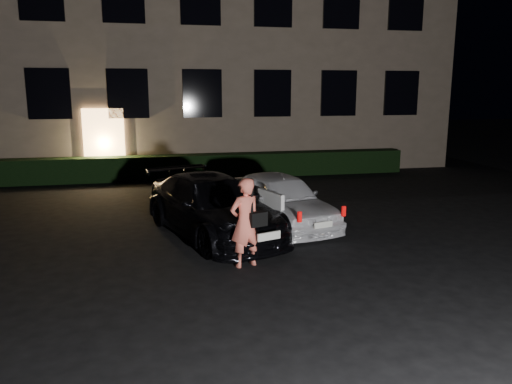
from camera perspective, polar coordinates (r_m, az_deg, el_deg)
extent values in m
plane|color=black|center=(8.22, 2.56, -10.92)|extent=(80.00, 80.00, 0.00)
cube|color=#766554|center=(22.60, -7.47, 18.81)|extent=(20.00, 8.00, 12.00)
cube|color=#EEAD62|center=(18.44, -16.94, 5.24)|extent=(1.40, 0.10, 2.50)
cube|color=black|center=(18.57, -22.58, 10.32)|extent=(1.40, 0.10, 1.70)
cube|color=black|center=(18.29, -14.42, 10.83)|extent=(1.40, 0.10, 1.70)
cube|color=black|center=(18.38, -6.14, 11.12)|extent=(1.40, 0.10, 1.70)
cube|color=black|center=(18.83, 1.90, 11.19)|extent=(1.40, 0.10, 1.70)
cube|color=black|center=(19.62, 9.43, 11.06)|extent=(1.40, 0.10, 1.70)
cube|color=black|center=(20.71, 16.26, 10.79)|extent=(1.40, 0.10, 1.70)
cube|color=black|center=(18.63, -6.37, 21.01)|extent=(1.40, 0.10, 1.70)
cube|color=black|center=(19.08, 1.97, 20.85)|extent=(1.40, 0.10, 1.70)
cube|color=black|center=(19.86, 9.76, 20.33)|extent=(1.40, 0.10, 1.70)
cube|color=black|center=(20.93, 16.79, 19.56)|extent=(1.40, 0.10, 1.70)
cube|color=black|center=(18.15, -5.82, 2.96)|extent=(15.00, 0.70, 0.85)
imported|color=black|center=(10.94, -4.95, -1.62)|extent=(3.13, 4.81, 1.30)
cube|color=white|center=(10.66, 1.70, -1.08)|extent=(0.37, 0.91, 0.43)
cube|color=silver|center=(9.00, 1.48, -5.06)|extent=(0.46, 0.19, 0.14)
imported|color=white|center=(11.62, 2.73, -0.87)|extent=(2.35, 3.97, 1.27)
cube|color=red|center=(9.85, 5.00, -2.85)|extent=(0.09, 0.07, 0.21)
cube|color=red|center=(10.42, 10.00, -2.18)|extent=(0.09, 0.07, 0.21)
cube|color=silver|center=(10.14, 7.69, -3.73)|extent=(0.42, 0.14, 0.12)
imported|color=#F46F5A|center=(8.94, -1.26, -3.51)|extent=(0.69, 0.57, 1.63)
cube|color=black|center=(8.93, 0.21, -3.12)|extent=(0.36, 0.25, 0.26)
cube|color=black|center=(8.82, -0.52, -0.85)|extent=(0.05, 0.06, 0.51)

